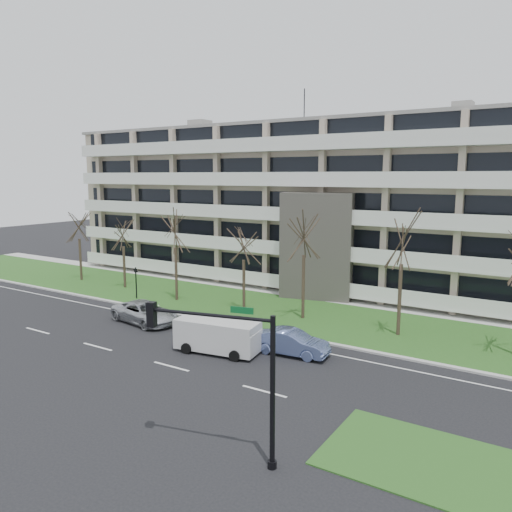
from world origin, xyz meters
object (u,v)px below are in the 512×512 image
Objects in this scene: white_van at (218,333)px; traffic_signal at (228,362)px; silver_pickup at (145,312)px; pedestrian_signal at (136,279)px; blue_sedan at (291,342)px.

white_van is 11.73m from traffic_signal.
silver_pickup is 1.99× the size of pedestrian_signal.
traffic_signal is (7.11, -8.94, 2.64)m from white_van.
traffic_signal is at bearing -168.80° from blue_sedan.
traffic_signal reaches higher than blue_sedan.
pedestrian_signal is (-17.49, 4.76, 1.01)m from blue_sedan.
silver_pickup is at bearing 156.63° from white_van.
blue_sedan is at bearing -0.96° from pedestrian_signal.
traffic_signal is at bearing -22.80° from pedestrian_signal.
silver_pickup is 19.00m from traffic_signal.
blue_sedan is 11.83m from traffic_signal.
white_van is at bearing -12.03° from pedestrian_signal.
blue_sedan is at bearing -81.18° from silver_pickup.
blue_sedan is 0.76× the size of traffic_signal.
blue_sedan is (11.88, -0.09, -0.02)m from silver_pickup.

